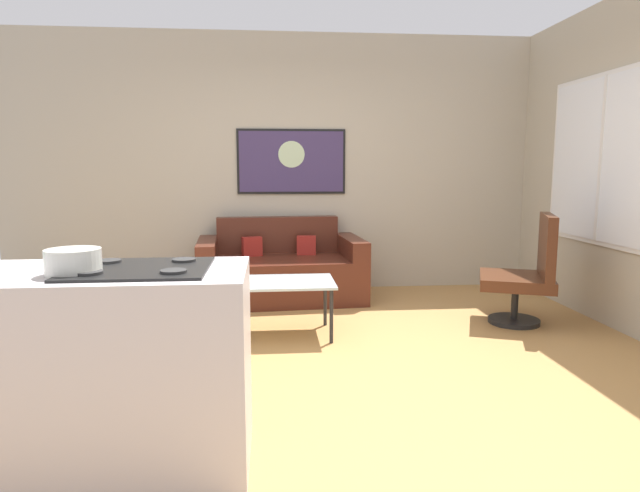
% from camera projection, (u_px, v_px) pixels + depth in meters
% --- Properties ---
extents(ground, '(6.40, 6.40, 0.04)m').
position_uv_depth(ground, '(315.00, 365.00, 3.83)').
color(ground, '#B07F46').
extents(back_wall, '(6.40, 0.05, 2.80)m').
position_uv_depth(back_wall, '(297.00, 164.00, 6.02)').
color(back_wall, '#B3A994').
rests_on(back_wall, ground).
extents(couch, '(1.73, 1.04, 0.83)m').
position_uv_depth(couch, '(281.00, 272.00, 5.66)').
color(couch, '#4D2115').
rests_on(couch, ground).
extents(coffee_table, '(0.92, 0.58, 0.45)m').
position_uv_depth(coffee_table, '(277.00, 286.00, 4.41)').
color(coffee_table, silver).
rests_on(coffee_table, ground).
extents(armchair, '(0.79, 0.80, 0.97)m').
position_uv_depth(armchair, '(527.00, 273.00, 4.72)').
color(armchair, black).
rests_on(armchair, ground).
extents(kitchen_counter, '(1.45, 0.66, 0.94)m').
position_uv_depth(kitchen_counter, '(85.00, 371.00, 2.43)').
color(kitchen_counter, silver).
rests_on(kitchen_counter, ground).
extents(mixing_bowl, '(0.23, 0.23, 0.11)m').
position_uv_depth(mixing_bowl, '(73.00, 262.00, 2.28)').
color(mixing_bowl, silver).
rests_on(mixing_bowl, kitchen_counter).
extents(wall_painting, '(1.19, 0.03, 0.71)m').
position_uv_depth(wall_painting, '(291.00, 162.00, 5.97)').
color(wall_painting, black).
extents(window, '(0.03, 1.64, 1.50)m').
position_uv_depth(window, '(602.00, 160.00, 4.74)').
color(window, silver).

